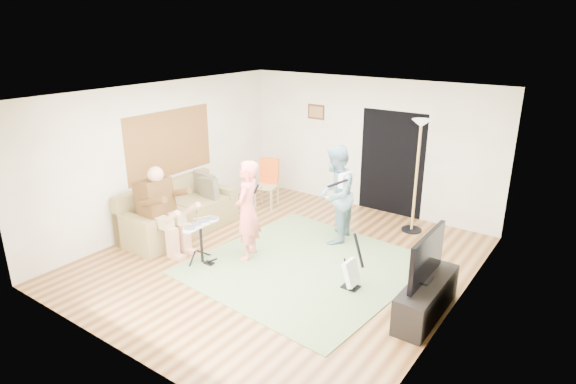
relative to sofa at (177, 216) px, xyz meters
The scene contains 19 objects.
floor 2.33m from the sofa, ahead, with size 6.00×6.00×0.00m, color brown.
walls 2.53m from the sofa, ahead, with size 5.50×6.00×2.70m, color white, non-canonical shape.
ceiling 3.33m from the sofa, ahead, with size 6.00×6.00×0.00m, color white.
window_blinds 1.38m from the sofa, 140.55° to the left, with size 2.05×2.05×0.00m, color #925F2D.
doorway 4.32m from the sofa, 47.92° to the left, with size 2.10×2.10×0.00m, color black.
picture_frame 3.69m from the sofa, 71.60° to the left, with size 0.42×0.03×0.32m, color #3F2314.
area_rug 2.76m from the sofa, ahead, with size 3.15×3.22×0.02m, color #637F4D.
sofa is the anchor object (origin of this frame).
drummer 0.83m from the sofa, 55.80° to the right, with size 0.95×0.53×1.46m.
drum_kit 1.45m from the sofa, 26.57° to the right, with size 0.39×0.70×0.72m.
singer 1.87m from the sofa, ahead, with size 0.61×0.40×1.66m, color #FF766E.
microphone 2.20m from the sofa, ahead, with size 0.06×0.06×0.24m, color black, non-canonical shape.
guitarist 2.99m from the sofa, 26.57° to the left, with size 0.85×0.66×1.75m, color #7398A8.
guitar_held 3.24m from the sofa, 24.92° to the left, with size 0.12×0.60×0.26m, color white, non-canonical shape.
guitar_spare 3.67m from the sofa, ahead, with size 0.32×0.29×0.89m.
torchiere_lamp 4.55m from the sofa, 35.33° to the left, with size 0.38×0.38×2.11m.
dining_chair 2.09m from the sofa, 73.25° to the left, with size 0.53×0.56×1.02m.
tv_cabinet 4.80m from the sofa, ahead, with size 0.40×1.40×0.50m, color black.
television 4.78m from the sofa, ahead, with size 0.06×1.07×0.65m, color black.
Camera 1 is at (4.21, -5.74, 3.67)m, focal length 30.00 mm.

